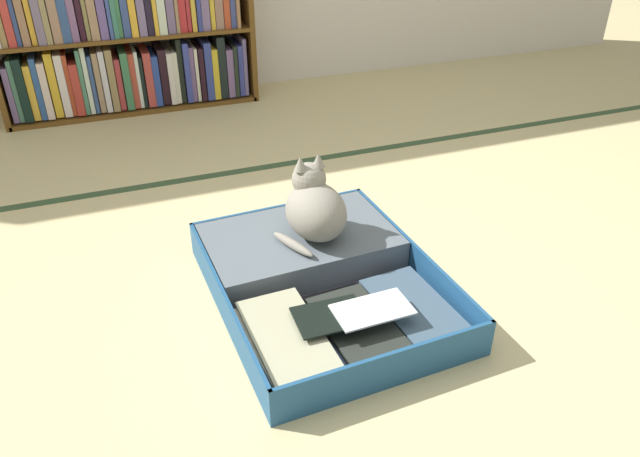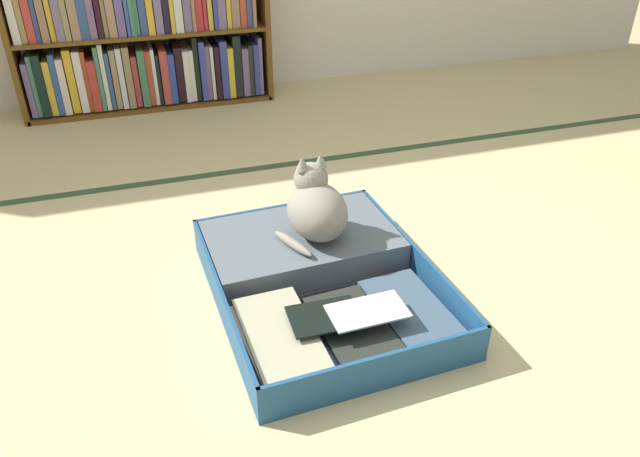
{
  "view_description": "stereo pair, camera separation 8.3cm",
  "coord_description": "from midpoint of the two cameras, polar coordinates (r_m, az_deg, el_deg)",
  "views": [
    {
      "loc": [
        -0.61,
        -1.36,
        1.27
      ],
      "look_at": [
        -0.0,
        0.24,
        0.21
      ],
      "focal_mm": 34.1,
      "sensor_mm": 36.0,
      "label": 1
    },
    {
      "loc": [
        -0.53,
        -1.39,
        1.27
      ],
      "look_at": [
        -0.0,
        0.24,
        0.21
      ],
      "focal_mm": 34.1,
      "sensor_mm": 36.0,
      "label": 2
    }
  ],
  "objects": [
    {
      "name": "open_suitcase",
      "position": [
        2.07,
        -1.67,
        -4.34
      ],
      "size": [
        0.73,
        0.92,
        0.13
      ],
      "color": "navy",
      "rests_on": "ground_plane"
    },
    {
      "name": "tatami_border",
      "position": [
        2.91,
        -7.34,
        5.53
      ],
      "size": [
        4.8,
        0.05,
        0.0
      ],
      "color": "#324B2D",
      "rests_on": "ground_plane"
    },
    {
      "name": "bookshelf",
      "position": [
        3.71,
        -18.53,
        16.49
      ],
      "size": [
        1.41,
        0.3,
        0.85
      ],
      "color": "brown",
      "rests_on": "ground_plane"
    },
    {
      "name": "ground_plane",
      "position": [
        1.95,
        1.43,
        -8.86
      ],
      "size": [
        10.0,
        10.0,
        0.0
      ],
      "primitive_type": "plane",
      "color": "#CBB985"
    },
    {
      "name": "black_cat",
      "position": [
        2.09,
        -1.73,
        1.98
      ],
      "size": [
        0.26,
        0.29,
        0.29
      ],
      "color": "gray",
      "rests_on": "open_suitcase"
    }
  ]
}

